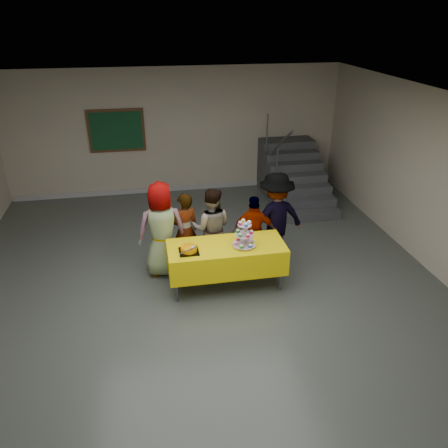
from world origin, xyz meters
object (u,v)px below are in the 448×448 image
object	(u,v)px
bear_cake	(189,249)
noticeboard	(116,131)
staircase	(292,177)
cupcake_stand	(244,236)
bake_table	(226,257)
schoolchild_a	(162,230)
schoolchild_e	(275,218)
schoolchild_c	(211,228)
schoolchild_d	(254,232)
schoolchild_b	(185,230)

from	to	relation	value
bear_cake	noticeboard	world-z (taller)	noticeboard
staircase	noticeboard	distance (m)	4.30
cupcake_stand	bake_table	bearing A→B (deg)	165.64
schoolchild_a	staircase	size ratio (longest dim) A/B	0.69
staircase	schoolchild_e	bearing A→B (deg)	-114.27
schoolchild_c	cupcake_stand	bearing A→B (deg)	130.06
schoolchild_a	schoolchild_e	xyz separation A→B (m)	(1.99, 0.05, 0.01)
schoolchild_d	schoolchild_e	distance (m)	0.46
schoolchild_c	schoolchild_b	bearing A→B (deg)	4.22
schoolchild_b	noticeboard	size ratio (longest dim) A/B	1.07
staircase	schoolchild_c	bearing A→B (deg)	-130.59
bear_cake	schoolchild_e	bearing A→B (deg)	25.76
cupcake_stand	schoolchild_a	bearing A→B (deg)	151.09
bear_cake	schoolchild_a	size ratio (longest dim) A/B	0.22
cupcake_stand	noticeboard	bearing A→B (deg)	114.64
schoolchild_c	schoolchild_e	bearing A→B (deg)	-169.00
schoolchild_d	schoolchild_a	bearing A→B (deg)	7.94
cupcake_stand	staircase	xyz separation A→B (m)	(2.03, 3.62, -0.46)
schoolchild_a	schoolchild_d	distance (m)	1.59
bear_cake	cupcake_stand	bearing A→B (deg)	2.21
schoolchild_b	bake_table	bearing A→B (deg)	110.78
cupcake_stand	schoolchild_d	xyz separation A→B (m)	(0.32, 0.63, -0.28)
cupcake_stand	noticeboard	xyz separation A→B (m)	(-2.05, 4.46, 0.65)
bear_cake	schoolchild_d	bearing A→B (deg)	28.90
bake_table	schoolchild_d	size ratio (longest dim) A/B	1.42
bake_table	noticeboard	bearing A→B (deg)	111.96
bear_cake	schoolchild_d	world-z (taller)	schoolchild_d
schoolchild_b	schoolchild_c	xyz separation A→B (m)	(0.46, -0.07, 0.04)
schoolchild_d	staircase	distance (m)	3.45
schoolchild_d	noticeboard	size ratio (longest dim) A/B	1.02
bake_table	staircase	xyz separation A→B (m)	(2.30, 3.55, -0.07)
bake_table	schoolchild_e	xyz separation A→B (m)	(1.01, 0.68, 0.28)
bear_cake	noticeboard	size ratio (longest dim) A/B	0.28
schoolchild_a	schoolchild_d	bearing A→B (deg)	173.61
schoolchild_d	schoolchild_c	bearing A→B (deg)	-1.68
staircase	schoolchild_a	bearing A→B (deg)	-138.30
bake_table	schoolchild_d	bearing A→B (deg)	43.19
schoolchild_d	cupcake_stand	bearing A→B (deg)	73.09
schoolchild_a	schoolchild_b	bearing A→B (deg)	-162.22
schoolchild_d	noticeboard	bearing A→B (deg)	-48.08
bear_cake	schoolchild_e	size ratio (longest dim) A/B	0.21
bake_table	staircase	world-z (taller)	staircase
cupcake_stand	staircase	bearing A→B (deg)	60.74
schoolchild_b	staircase	world-z (taller)	staircase
schoolchild_c	schoolchild_e	size ratio (longest dim) A/B	0.87
bake_table	staircase	bearing A→B (deg)	57.02
bake_table	schoolchild_e	size ratio (longest dim) A/B	1.12
staircase	schoolchild_d	bearing A→B (deg)	-119.71
bake_table	staircase	distance (m)	4.23
cupcake_stand	bear_cake	world-z (taller)	cupcake_stand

